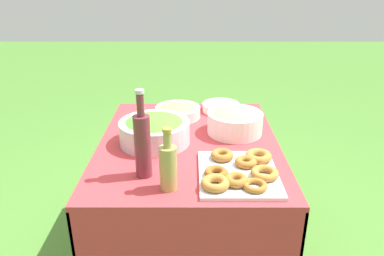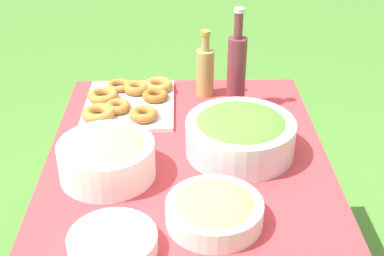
{
  "view_description": "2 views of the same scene",
  "coord_description": "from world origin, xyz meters",
  "px_view_note": "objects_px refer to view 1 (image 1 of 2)",
  "views": [
    {
      "loc": [
        1.73,
        0.02,
        1.57
      ],
      "look_at": [
        -0.07,
        0.02,
        0.8
      ],
      "focal_mm": 35.0,
      "sensor_mm": 36.0,
      "label": 1
    },
    {
      "loc": [
        -1.45,
        0.02,
        1.7
      ],
      "look_at": [
        -0.01,
        -0.01,
        0.86
      ],
      "focal_mm": 50.0,
      "sensor_mm": 36.0,
      "label": 2
    }
  ],
  "objects_px": {
    "donut_platter": "(239,171)",
    "olive_oil_bottle": "(168,166)",
    "plate_stack": "(221,107)",
    "pasta_bowl": "(235,120)",
    "fruit_bowl": "(178,111)",
    "wine_bottle": "(143,143)",
    "salad_bowl": "(155,129)"
  },
  "relations": [
    {
      "from": "donut_platter",
      "to": "plate_stack",
      "type": "bearing_deg",
      "value": -178.41
    },
    {
      "from": "salad_bowl",
      "to": "pasta_bowl",
      "type": "height_order",
      "value": "same"
    },
    {
      "from": "wine_bottle",
      "to": "fruit_bowl",
      "type": "xyz_separation_m",
      "value": [
        -0.67,
        0.12,
        -0.11
      ]
    },
    {
      "from": "olive_oil_bottle",
      "to": "fruit_bowl",
      "type": "xyz_separation_m",
      "value": [
        -0.78,
        0.01,
        -0.06
      ]
    },
    {
      "from": "donut_platter",
      "to": "fruit_bowl",
      "type": "height_order",
      "value": "fruit_bowl"
    },
    {
      "from": "salad_bowl",
      "to": "fruit_bowl",
      "type": "bearing_deg",
      "value": 163.44
    },
    {
      "from": "salad_bowl",
      "to": "wine_bottle",
      "type": "distance_m",
      "value": 0.34
    },
    {
      "from": "donut_platter",
      "to": "olive_oil_bottle",
      "type": "xyz_separation_m",
      "value": [
        0.1,
        -0.29,
        0.08
      ]
    },
    {
      "from": "plate_stack",
      "to": "fruit_bowl",
      "type": "xyz_separation_m",
      "value": [
        0.11,
        -0.26,
        0.02
      ]
    },
    {
      "from": "salad_bowl",
      "to": "plate_stack",
      "type": "relative_size",
      "value": 1.56
    },
    {
      "from": "donut_platter",
      "to": "pasta_bowl",
      "type": "bearing_deg",
      "value": 176.46
    },
    {
      "from": "salad_bowl",
      "to": "olive_oil_bottle",
      "type": "bearing_deg",
      "value": 12.37
    },
    {
      "from": "pasta_bowl",
      "to": "fruit_bowl",
      "type": "height_order",
      "value": "pasta_bowl"
    },
    {
      "from": "olive_oil_bottle",
      "to": "salad_bowl",
      "type": "bearing_deg",
      "value": -167.63
    },
    {
      "from": "salad_bowl",
      "to": "olive_oil_bottle",
      "type": "relative_size",
      "value": 1.35
    },
    {
      "from": "plate_stack",
      "to": "wine_bottle",
      "type": "distance_m",
      "value": 0.87
    },
    {
      "from": "pasta_bowl",
      "to": "wine_bottle",
      "type": "xyz_separation_m",
      "value": [
        0.45,
        -0.43,
        0.08
      ]
    },
    {
      "from": "wine_bottle",
      "to": "donut_platter",
      "type": "bearing_deg",
      "value": 89.22
    },
    {
      "from": "plate_stack",
      "to": "fruit_bowl",
      "type": "bearing_deg",
      "value": -68.07
    },
    {
      "from": "donut_platter",
      "to": "wine_bottle",
      "type": "relative_size",
      "value": 1.03
    },
    {
      "from": "olive_oil_bottle",
      "to": "fruit_bowl",
      "type": "relative_size",
      "value": 1.0
    },
    {
      "from": "salad_bowl",
      "to": "donut_platter",
      "type": "height_order",
      "value": "salad_bowl"
    },
    {
      "from": "salad_bowl",
      "to": "olive_oil_bottle",
      "type": "distance_m",
      "value": 0.44
    },
    {
      "from": "salad_bowl",
      "to": "donut_platter",
      "type": "bearing_deg",
      "value": 49.4
    },
    {
      "from": "salad_bowl",
      "to": "pasta_bowl",
      "type": "xyz_separation_m",
      "value": [
        -0.12,
        0.41,
        -0.0
      ]
    },
    {
      "from": "pasta_bowl",
      "to": "wine_bottle",
      "type": "distance_m",
      "value": 0.62
    },
    {
      "from": "plate_stack",
      "to": "pasta_bowl",
      "type": "bearing_deg",
      "value": 8.55
    },
    {
      "from": "donut_platter",
      "to": "wine_bottle",
      "type": "xyz_separation_m",
      "value": [
        -0.01,
        -0.4,
        0.13
      ]
    },
    {
      "from": "plate_stack",
      "to": "olive_oil_bottle",
      "type": "xyz_separation_m",
      "value": [
        0.88,
        -0.27,
        0.08
      ]
    },
    {
      "from": "pasta_bowl",
      "to": "olive_oil_bottle",
      "type": "xyz_separation_m",
      "value": [
        0.55,
        -0.32,
        0.03
      ]
    },
    {
      "from": "pasta_bowl",
      "to": "fruit_bowl",
      "type": "distance_m",
      "value": 0.39
    },
    {
      "from": "olive_oil_bottle",
      "to": "wine_bottle",
      "type": "height_order",
      "value": "wine_bottle"
    }
  ]
}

